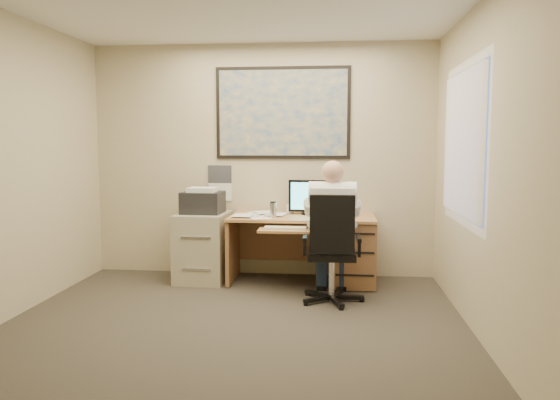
# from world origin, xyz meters

# --- Properties ---
(room_shell) EXTENTS (4.00, 4.50, 2.70)m
(room_shell) POSITION_xyz_m (0.00, 0.00, 1.35)
(room_shell) COLOR #36322A
(room_shell) RESTS_ON ground
(desk) EXTENTS (1.60, 0.97, 1.13)m
(desk) POSITION_xyz_m (0.83, 1.90, 0.44)
(desk) COLOR tan
(desk) RESTS_ON ground
(world_map) EXTENTS (1.56, 0.03, 1.06)m
(world_map) POSITION_xyz_m (0.24, 2.23, 1.90)
(world_map) COLOR #1E4C93
(world_map) RESTS_ON room_shell
(wall_calendar) EXTENTS (0.28, 0.01, 0.42)m
(wall_calendar) POSITION_xyz_m (-0.51, 2.24, 1.08)
(wall_calendar) COLOR white
(wall_calendar) RESTS_ON room_shell
(window_blinds) EXTENTS (0.06, 1.40, 1.30)m
(window_blinds) POSITION_xyz_m (1.97, 0.80, 1.55)
(window_blinds) COLOR white
(window_blinds) RESTS_ON room_shell
(filing_cabinet) EXTENTS (0.58, 0.68, 1.06)m
(filing_cabinet) POSITION_xyz_m (-0.62, 1.87, 0.46)
(filing_cabinet) COLOR #ACA78A
(filing_cabinet) RESTS_ON ground
(office_chair) EXTENTS (0.65, 0.65, 1.08)m
(office_chair) POSITION_xyz_m (0.83, 1.13, 0.31)
(office_chair) COLOR black
(office_chair) RESTS_ON ground
(person) EXTENTS (0.59, 0.84, 1.39)m
(person) POSITION_xyz_m (0.83, 1.21, 0.69)
(person) COLOR white
(person) RESTS_ON office_chair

